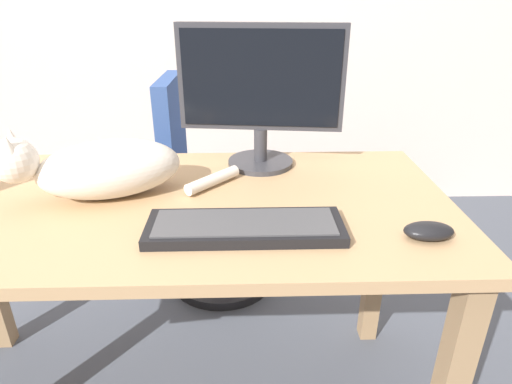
# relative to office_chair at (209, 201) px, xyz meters

# --- Properties ---
(desk) EXTENTS (1.52, 0.72, 0.75)m
(desk) POSITION_rel_office_chair_xyz_m (-0.07, -0.69, 0.24)
(desk) COLOR tan
(desk) RESTS_ON ground_plane
(office_chair) EXTENTS (0.48, 0.48, 0.93)m
(office_chair) POSITION_rel_office_chair_xyz_m (0.00, 0.00, 0.00)
(office_chair) COLOR black
(office_chair) RESTS_ON ground_plane
(monitor) EXTENTS (0.48, 0.20, 0.41)m
(monitor) POSITION_rel_office_chair_xyz_m (0.21, -0.45, 0.57)
(monitor) COLOR #333338
(monitor) RESTS_ON desk
(keyboard) EXTENTS (0.44, 0.15, 0.03)m
(keyboard) POSITION_rel_office_chair_xyz_m (0.16, -0.86, 0.35)
(keyboard) COLOR black
(keyboard) RESTS_ON desk
(cat) EXTENTS (0.59, 0.29, 0.20)m
(cat) POSITION_rel_office_chair_xyz_m (-0.21, -0.66, 0.42)
(cat) COLOR silver
(cat) RESTS_ON desk
(computer_mouse) EXTENTS (0.11, 0.06, 0.04)m
(computer_mouse) POSITION_rel_office_chair_xyz_m (0.56, -0.90, 0.36)
(computer_mouse) COLOR black
(computer_mouse) RESTS_ON desk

